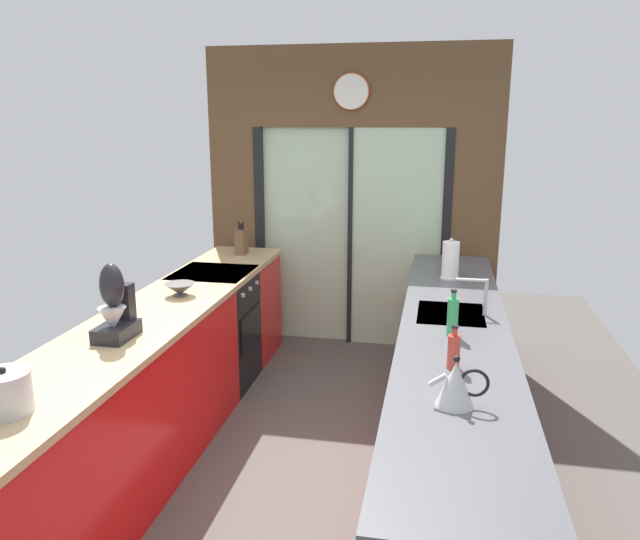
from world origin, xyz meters
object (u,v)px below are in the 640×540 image
(stand_mixer, at_px, (115,310))
(soap_bottle_near, at_px, (454,351))
(oven_range, at_px, (215,329))
(kettle, at_px, (456,383))
(stock_pot, at_px, (5,393))
(paper_towel_roll, at_px, (450,260))
(knife_block, at_px, (241,241))
(soap_bottle_far, at_px, (453,316))
(mixing_bowl, at_px, (180,289))

(stand_mixer, height_order, soap_bottle_near, stand_mixer)
(oven_range, distance_m, kettle, 2.72)
(stock_pot, height_order, kettle, kettle)
(oven_range, distance_m, paper_towel_roll, 1.90)
(oven_range, distance_m, soap_bottle_near, 2.45)
(oven_range, height_order, soap_bottle_near, soap_bottle_near)
(knife_block, height_order, soap_bottle_far, knife_block)
(kettle, bearing_deg, soap_bottle_far, 90.16)
(knife_block, xyz_separation_m, soap_bottle_near, (1.78, -2.22, -0.02))
(kettle, xyz_separation_m, paper_towel_roll, (-0.00, 2.10, 0.04))
(stock_pot, relative_size, soap_bottle_near, 0.98)
(soap_bottle_near, bearing_deg, soap_bottle_far, 90.00)
(stand_mixer, xyz_separation_m, paper_towel_roll, (1.78, 1.64, -0.02))
(kettle, relative_size, soap_bottle_far, 0.95)
(mixing_bowl, distance_m, stand_mixer, 0.84)
(knife_block, relative_size, stock_pot, 1.36)
(mixing_bowl, height_order, kettle, kettle)
(stand_mixer, relative_size, soap_bottle_far, 1.60)
(stock_pot, bearing_deg, paper_towel_roll, 54.75)
(mixing_bowl, distance_m, soap_bottle_near, 2.00)
(oven_range, bearing_deg, soap_bottle_near, -40.99)
(kettle, bearing_deg, soap_bottle_near, 90.35)
(mixing_bowl, relative_size, paper_towel_roll, 0.67)
(oven_range, relative_size, stand_mixer, 2.19)
(knife_block, xyz_separation_m, kettle, (1.78, -2.62, -0.01))
(stand_mixer, bearing_deg, soap_bottle_far, 12.23)
(soap_bottle_near, bearing_deg, mixing_bowl, 153.08)
(soap_bottle_near, relative_size, soap_bottle_far, 0.82)
(stand_mixer, height_order, kettle, stand_mixer)
(kettle, bearing_deg, mixing_bowl, 143.92)
(mixing_bowl, bearing_deg, stand_mixer, -90.00)
(mixing_bowl, height_order, soap_bottle_far, soap_bottle_far)
(mixing_bowl, relative_size, knife_block, 0.72)
(oven_range, relative_size, soap_bottle_far, 3.51)
(oven_range, xyz_separation_m, soap_bottle_near, (1.80, -1.56, 0.55))
(knife_block, bearing_deg, kettle, -55.75)
(stock_pot, bearing_deg, knife_block, 90.00)
(stock_pot, bearing_deg, mixing_bowl, 90.00)
(kettle, bearing_deg, knife_block, 124.25)
(oven_range, bearing_deg, soap_bottle_far, -31.60)
(mixing_bowl, bearing_deg, knife_block, 90.00)
(oven_range, height_order, stand_mixer, stand_mixer)
(oven_range, bearing_deg, stock_pot, -89.55)
(oven_range, bearing_deg, stand_mixer, -89.29)
(mixing_bowl, distance_m, knife_block, 1.32)
(paper_towel_roll, bearing_deg, stock_pot, -125.25)
(knife_block, relative_size, soap_bottle_far, 1.10)
(mixing_bowl, distance_m, stock_pot, 1.71)
(oven_range, bearing_deg, kettle, -47.39)
(kettle, xyz_separation_m, soap_bottle_near, (-0.00, 0.39, -0.01))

